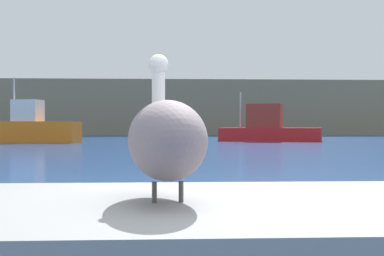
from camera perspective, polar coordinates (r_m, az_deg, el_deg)
name	(u,v)px	position (r m, az deg, el deg)	size (l,w,h in m)	color
hillside_backdrop	(170,109)	(67.49, -2.38, 2.02)	(140.00, 14.53, 6.37)	#7F755B
pelican	(166,139)	(3.31, -2.77, -1.13)	(0.62, 1.30, 0.95)	gray
fishing_boat_orange	(35,127)	(37.58, -16.35, 0.06)	(5.89, 2.92, 4.41)	orange
fishing_boat_red	(268,128)	(39.60, 8.12, -0.01)	(7.64, 4.43, 3.63)	red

